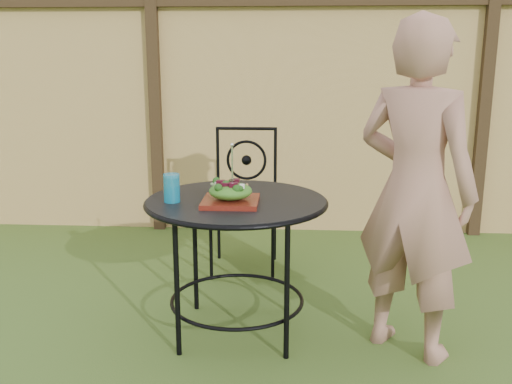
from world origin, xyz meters
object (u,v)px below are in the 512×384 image
at_px(diner, 415,191).
at_px(patio_chair, 245,196).
at_px(salad_plate, 231,201).
at_px(patio_table, 236,225).

bearing_deg(diner, patio_chair, -13.92).
height_order(patio_chair, diner, diner).
bearing_deg(patio_chair, salad_plate, -89.00).
bearing_deg(diner, salad_plate, 34.94).
bearing_deg(salad_plate, patio_chair, 91.00).
bearing_deg(salad_plate, diner, -1.84).
bearing_deg(salad_plate, patio_table, 79.31).
bearing_deg(patio_chair, diner, -50.71).
bearing_deg(patio_table, diner, -8.27).
xyz_separation_m(patio_chair, salad_plate, (0.02, -1.06, 0.23)).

